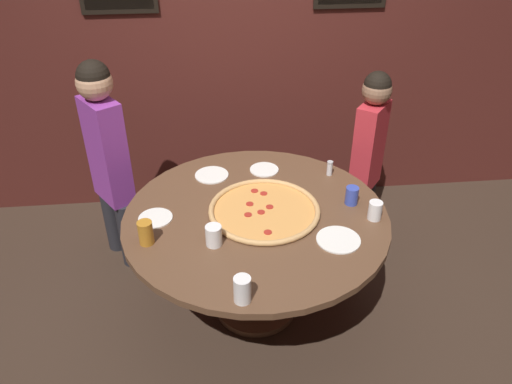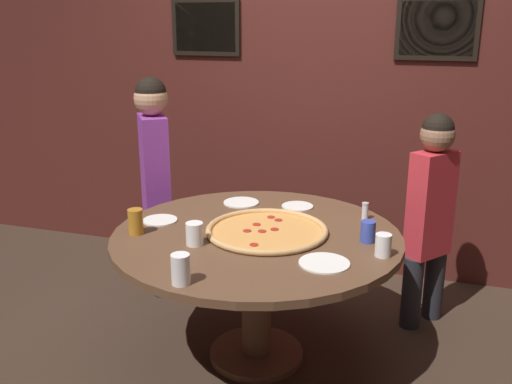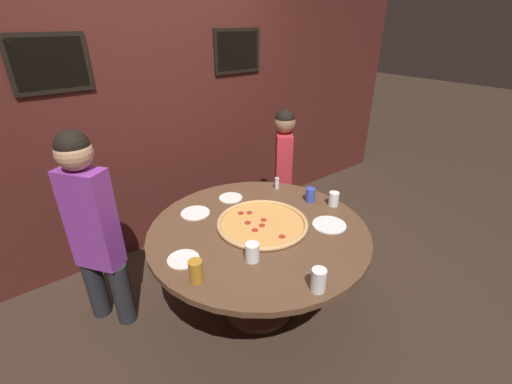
{
  "view_description": "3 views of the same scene",
  "coord_description": "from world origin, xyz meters",
  "px_view_note": "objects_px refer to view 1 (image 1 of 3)",
  "views": [
    {
      "loc": [
        -0.23,
        -2.29,
        2.41
      ],
      "look_at": [
        -0.0,
        -0.01,
        0.9
      ],
      "focal_mm": 35.0,
      "sensor_mm": 36.0,
      "label": 1
    },
    {
      "loc": [
        0.83,
        -2.65,
        1.82
      ],
      "look_at": [
        -0.01,
        0.03,
        0.96
      ],
      "focal_mm": 40.0,
      "sensor_mm": 36.0,
      "label": 2
    },
    {
      "loc": [
        -1.25,
        -1.54,
        2.04
      ],
      "look_at": [
        0.06,
        0.1,
        0.97
      ],
      "focal_mm": 24.0,
      "sensor_mm": 36.0,
      "label": 3
    }
  ],
  "objects_px": {
    "drink_cup_beside_pizza": "(146,233)",
    "white_plate_right_side": "(212,175)",
    "white_plate_far_back": "(155,218)",
    "drink_cup_near_right": "(375,210)",
    "drink_cup_centre_back": "(214,236)",
    "dining_table": "(256,233)",
    "white_plate_beside_cup": "(264,170)",
    "condiment_shaker": "(330,168)",
    "giant_pizza": "(264,210)",
    "diner_far_left": "(108,155)",
    "drink_cup_near_left": "(352,196)",
    "white_plate_near_front": "(338,240)",
    "drink_cup_far_left": "(242,289)",
    "diner_far_right": "(369,150)"
  },
  "relations": [
    {
      "from": "dining_table",
      "to": "white_plate_beside_cup",
      "type": "distance_m",
      "value": 0.51
    },
    {
      "from": "dining_table",
      "to": "drink_cup_far_left",
      "type": "relative_size",
      "value": 11.36
    },
    {
      "from": "drink_cup_near_right",
      "to": "white_plate_far_back",
      "type": "distance_m",
      "value": 1.23
    },
    {
      "from": "white_plate_beside_cup",
      "to": "diner_far_left",
      "type": "xyz_separation_m",
      "value": [
        -1.01,
        0.14,
        0.08
      ]
    },
    {
      "from": "diner_far_left",
      "to": "white_plate_right_side",
      "type": "bearing_deg",
      "value": -139.3
    },
    {
      "from": "white_plate_right_side",
      "to": "white_plate_far_back",
      "type": "relative_size",
      "value": 1.12
    },
    {
      "from": "drink_cup_beside_pizza",
      "to": "white_plate_right_side",
      "type": "height_order",
      "value": "drink_cup_beside_pizza"
    },
    {
      "from": "white_plate_right_side",
      "to": "giant_pizza",
      "type": "bearing_deg",
      "value": -56.11
    },
    {
      "from": "drink_cup_near_right",
      "to": "white_plate_near_front",
      "type": "xyz_separation_m",
      "value": [
        -0.25,
        -0.17,
        -0.05
      ]
    },
    {
      "from": "drink_cup_near_right",
      "to": "condiment_shaker",
      "type": "relative_size",
      "value": 1.13
    },
    {
      "from": "dining_table",
      "to": "drink_cup_near_right",
      "type": "height_order",
      "value": "drink_cup_near_right"
    },
    {
      "from": "drink_cup_near_left",
      "to": "white_plate_beside_cup",
      "type": "relative_size",
      "value": 0.58
    },
    {
      "from": "dining_table",
      "to": "drink_cup_centre_back",
      "type": "distance_m",
      "value": 0.4
    },
    {
      "from": "drink_cup_near_right",
      "to": "white_plate_right_side",
      "type": "xyz_separation_m",
      "value": [
        -0.9,
        0.55,
        -0.05
      ]
    },
    {
      "from": "white_plate_far_back",
      "to": "diner_far_right",
      "type": "relative_size",
      "value": 0.15
    },
    {
      "from": "dining_table",
      "to": "white_plate_right_side",
      "type": "xyz_separation_m",
      "value": [
        -0.24,
        0.45,
        0.14
      ]
    },
    {
      "from": "drink_cup_centre_back",
      "to": "diner_far_right",
      "type": "height_order",
      "value": "diner_far_right"
    },
    {
      "from": "drink_cup_near_right",
      "to": "white_plate_beside_cup",
      "type": "distance_m",
      "value": 0.81
    },
    {
      "from": "drink_cup_near_right",
      "to": "condiment_shaker",
      "type": "xyz_separation_m",
      "value": [
        -0.15,
        0.49,
        -0.01
      ]
    },
    {
      "from": "drink_cup_near_left",
      "to": "drink_cup_near_right",
      "type": "bearing_deg",
      "value": -60.5
    },
    {
      "from": "drink_cup_beside_pizza",
      "to": "drink_cup_far_left",
      "type": "bearing_deg",
      "value": -44.69
    },
    {
      "from": "giant_pizza",
      "to": "diner_far_right",
      "type": "height_order",
      "value": "diner_far_right"
    },
    {
      "from": "drink_cup_far_left",
      "to": "drink_cup_beside_pizza",
      "type": "bearing_deg",
      "value": 135.31
    },
    {
      "from": "condiment_shaker",
      "to": "diner_far_left",
      "type": "bearing_deg",
      "value": 170.45
    },
    {
      "from": "dining_table",
      "to": "drink_cup_beside_pizza",
      "type": "distance_m",
      "value": 0.66
    },
    {
      "from": "dining_table",
      "to": "white_plate_right_side",
      "type": "relative_size",
      "value": 7.05
    },
    {
      "from": "drink_cup_far_left",
      "to": "diner_far_left",
      "type": "xyz_separation_m",
      "value": [
        -0.78,
        1.28,
        0.02
      ]
    },
    {
      "from": "drink_cup_beside_pizza",
      "to": "diner_far_left",
      "type": "height_order",
      "value": "diner_far_left"
    },
    {
      "from": "drink_cup_beside_pizza",
      "to": "white_plate_beside_cup",
      "type": "xyz_separation_m",
      "value": [
        0.7,
        0.68,
        -0.06
      ]
    },
    {
      "from": "drink_cup_beside_pizza",
      "to": "drink_cup_far_left",
      "type": "distance_m",
      "value": 0.66
    },
    {
      "from": "white_plate_near_front",
      "to": "condiment_shaker",
      "type": "relative_size",
      "value": 2.43
    },
    {
      "from": "dining_table",
      "to": "drink_cup_near_left",
      "type": "height_order",
      "value": "drink_cup_near_left"
    },
    {
      "from": "drink_cup_near_right",
      "to": "white_plate_right_side",
      "type": "relative_size",
      "value": 0.51
    },
    {
      "from": "drink_cup_far_left",
      "to": "diner_far_right",
      "type": "relative_size",
      "value": 0.1
    },
    {
      "from": "drink_cup_far_left",
      "to": "white_plate_right_side",
      "type": "bearing_deg",
      "value": 95.74
    },
    {
      "from": "white_plate_far_back",
      "to": "drink_cup_beside_pizza",
      "type": "bearing_deg",
      "value": -97.83
    },
    {
      "from": "white_plate_right_side",
      "to": "condiment_shaker",
      "type": "relative_size",
      "value": 2.21
    },
    {
      "from": "diner_far_left",
      "to": "diner_far_right",
      "type": "bearing_deg",
      "value": -122.69
    },
    {
      "from": "white_plate_right_side",
      "to": "white_plate_far_back",
      "type": "xyz_separation_m",
      "value": [
        -0.33,
        -0.43,
        0.0
      ]
    },
    {
      "from": "drink_cup_near_right",
      "to": "drink_cup_far_left",
      "type": "height_order",
      "value": "drink_cup_far_left"
    },
    {
      "from": "dining_table",
      "to": "drink_cup_near_left",
      "type": "xyz_separation_m",
      "value": [
        0.57,
        0.06,
        0.19
      ]
    },
    {
      "from": "giant_pizza",
      "to": "diner_far_right",
      "type": "relative_size",
      "value": 0.49
    },
    {
      "from": "drink_cup_beside_pizza",
      "to": "drink_cup_centre_back",
      "type": "xyz_separation_m",
      "value": [
        0.35,
        -0.05,
        -0.01
      ]
    },
    {
      "from": "condiment_shaker",
      "to": "drink_cup_centre_back",
      "type": "bearing_deg",
      "value": -140.29
    },
    {
      "from": "giant_pizza",
      "to": "condiment_shaker",
      "type": "bearing_deg",
      "value": 38.44
    },
    {
      "from": "dining_table",
      "to": "condiment_shaker",
      "type": "bearing_deg",
      "value": 37.02
    },
    {
      "from": "white_plate_near_front",
      "to": "drink_cup_near_left",
      "type": "bearing_deg",
      "value": 64.9
    },
    {
      "from": "white_plate_far_back",
      "to": "diner_far_left",
      "type": "distance_m",
      "value": 0.7
    },
    {
      "from": "white_plate_far_back",
      "to": "giant_pizza",
      "type": "bearing_deg",
      "value": 0.22
    },
    {
      "from": "white_plate_far_back",
      "to": "dining_table",
      "type": "bearing_deg",
      "value": -1.73
    }
  ]
}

